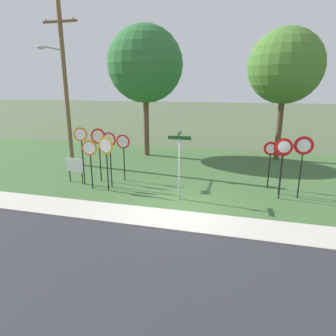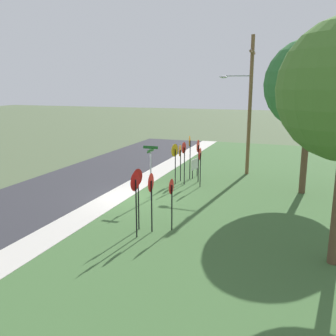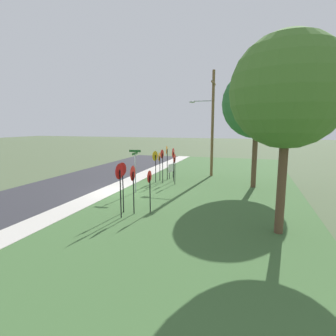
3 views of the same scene
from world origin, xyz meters
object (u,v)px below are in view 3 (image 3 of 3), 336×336
object	(u,v)px
stop_sign_far_left	(175,162)
notice_board	(171,169)
stop_sign_far_center	(159,160)
yield_sign_near_left	(122,175)
stop_sign_near_left	(167,155)
yield_sign_far_right	(119,177)
oak_tree_right	(288,92)
utility_pole	(211,120)
stop_sign_near_right	(155,160)
stop_sign_center_tall	(173,157)
street_name_post	(135,167)
oak_tree_left	(257,104)
yield_sign_far_left	(149,182)
yield_sign_near_right	(133,178)
stop_sign_far_right	(162,159)

from	to	relation	value
stop_sign_far_left	notice_board	distance (m)	2.56
stop_sign_far_left	stop_sign_far_center	bearing A→B (deg)	-124.10
yield_sign_near_left	stop_sign_far_center	bearing A→B (deg)	-163.19
stop_sign_near_left	notice_board	world-z (taller)	stop_sign_near_left
yield_sign_far_right	oak_tree_right	xyz separation A→B (m)	(-0.28, 7.30, 3.79)
stop_sign_near_left	utility_pole	size ratio (longest dim) A/B	0.31
stop_sign_far_center	notice_board	world-z (taller)	stop_sign_far_center
stop_sign_near_right	yield_sign_far_right	distance (m)	8.43
stop_sign_center_tall	notice_board	distance (m)	1.66
yield_sign_far_right	street_name_post	size ratio (longest dim) A/B	0.93
stop_sign_center_tall	utility_pole	xyz separation A→B (m)	(-3.30, 2.49, 2.98)
street_name_post	oak_tree_right	world-z (taller)	oak_tree_right
oak_tree_left	yield_sign_near_left	bearing A→B (deg)	-38.52
notice_board	yield_sign_far_left	bearing A→B (deg)	17.65
stop_sign_far_left	yield_sign_near_right	xyz separation A→B (m)	(7.47, -0.08, 0.16)
yield_sign_near_right	notice_board	world-z (taller)	yield_sign_near_right
stop_sign_near_left	yield_sign_far_right	bearing A→B (deg)	-5.19
oak_tree_left	notice_board	bearing A→B (deg)	-102.15
street_name_post	yield_sign_near_left	bearing A→B (deg)	12.81
yield_sign_near_right	oak_tree_left	world-z (taller)	oak_tree_left
street_name_post	utility_pole	xyz separation A→B (m)	(-7.68, 3.88, 3.22)
stop_sign_near_left	stop_sign_center_tall	size ratio (longest dim) A/B	1.05
stop_sign_far_center	oak_tree_left	distance (m)	8.57
yield_sign_near_left	utility_pole	world-z (taller)	utility_pole
stop_sign_far_center	oak_tree_right	distance (m)	12.95
stop_sign_near_left	oak_tree_left	distance (m)	8.06
stop_sign_center_tall	street_name_post	xyz separation A→B (m)	(4.39, -1.39, -0.24)
yield_sign_far_left	street_name_post	xyz separation A→B (m)	(-3.76, -2.47, 0.08)
oak_tree_left	stop_sign_center_tall	bearing A→B (deg)	-93.17
stop_sign_far_right	yield_sign_near_left	xyz separation A→B (m)	(7.64, 0.37, 0.07)
yield_sign_far_right	notice_board	size ratio (longest dim) A/B	2.17
yield_sign_far_right	utility_pole	size ratio (longest dim) A/B	0.29
stop_sign_far_center	utility_pole	world-z (taller)	utility_pole
yield_sign_near_left	yield_sign_near_right	size ratio (longest dim) A/B	1.05
stop_sign_center_tall	street_name_post	distance (m)	4.61
yield_sign_near_left	stop_sign_far_left	bearing A→B (deg)	-174.45
stop_sign_center_tall	utility_pole	bearing A→B (deg)	139.97
stop_sign_near_right	utility_pole	distance (m)	6.45
oak_tree_right	yield_sign_far_left	bearing A→B (deg)	-98.24
stop_sign_far_right	yield_sign_near_left	world-z (taller)	same
stop_sign_center_tall	street_name_post	bearing A→B (deg)	-20.62
stop_sign_near_right	stop_sign_center_tall	xyz separation A→B (m)	(-0.98, 1.20, 0.13)
stop_sign_far_center	oak_tree_right	size ratio (longest dim) A/B	0.29
yield_sign_near_left	yield_sign_near_right	xyz separation A→B (m)	(0.05, 0.62, -0.09)
stop_sign_near_right	yield_sign_near_right	world-z (taller)	stop_sign_near_right
stop_sign_near_right	oak_tree_right	world-z (taller)	oak_tree_right
yield_sign_far_left	oak_tree_right	world-z (taller)	oak_tree_right
yield_sign_far_left	utility_pole	distance (m)	11.99
stop_sign_near_left	street_name_post	world-z (taller)	street_name_post
oak_tree_right	stop_sign_far_center	bearing A→B (deg)	-136.60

